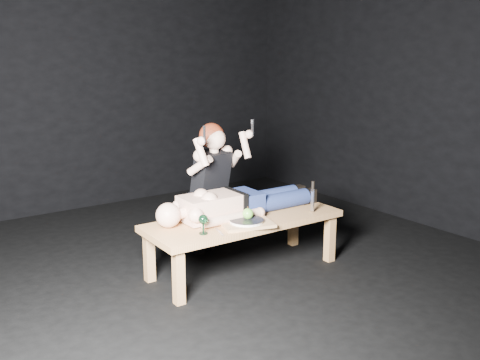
{
  "coord_description": "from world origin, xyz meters",
  "views": [
    {
      "loc": [
        -2.17,
        -3.45,
        1.77
      ],
      "look_at": [
        0.28,
        0.01,
        0.75
      ],
      "focal_mm": 41.14,
      "sensor_mm": 36.0,
      "label": 1
    }
  ],
  "objects_px": {
    "lying_man": "(241,199)",
    "carving_knife": "(313,197)",
    "table": "(244,244)",
    "serving_tray": "(246,224)",
    "goblet": "(203,224)",
    "kneeling_woman": "(206,187)"
  },
  "relations": [
    {
      "from": "serving_tray",
      "to": "carving_knife",
      "type": "distance_m",
      "value": 0.66
    },
    {
      "from": "lying_man",
      "to": "kneeling_woman",
      "type": "distance_m",
      "value": 0.43
    },
    {
      "from": "serving_tray",
      "to": "goblet",
      "type": "relative_size",
      "value": 2.63
    },
    {
      "from": "table",
      "to": "kneeling_woman",
      "type": "xyz_separation_m",
      "value": [
        -0.02,
        0.54,
        0.37
      ]
    },
    {
      "from": "table",
      "to": "goblet",
      "type": "height_order",
      "value": "goblet"
    },
    {
      "from": "lying_man",
      "to": "carving_knife",
      "type": "distance_m",
      "value": 0.59
    },
    {
      "from": "goblet",
      "to": "serving_tray",
      "type": "bearing_deg",
      "value": -2.29
    },
    {
      "from": "serving_tray",
      "to": "table",
      "type": "bearing_deg",
      "value": 60.89
    },
    {
      "from": "serving_tray",
      "to": "goblet",
      "type": "height_order",
      "value": "goblet"
    },
    {
      "from": "table",
      "to": "carving_knife",
      "type": "height_order",
      "value": "carving_knife"
    },
    {
      "from": "kneeling_woman",
      "to": "goblet",
      "type": "bearing_deg",
      "value": -131.04
    },
    {
      "from": "table",
      "to": "carving_knife",
      "type": "xyz_separation_m",
      "value": [
        0.55,
        -0.2,
        0.36
      ]
    },
    {
      "from": "lying_man",
      "to": "carving_knife",
      "type": "height_order",
      "value": "carving_knife"
    },
    {
      "from": "carving_knife",
      "to": "table",
      "type": "bearing_deg",
      "value": 160.68
    },
    {
      "from": "carving_knife",
      "to": "serving_tray",
      "type": "bearing_deg",
      "value": 177.73
    },
    {
      "from": "goblet",
      "to": "carving_knife",
      "type": "height_order",
      "value": "carving_knife"
    },
    {
      "from": "kneeling_woman",
      "to": "serving_tray",
      "type": "distance_m",
      "value": 0.72
    },
    {
      "from": "lying_man",
      "to": "goblet",
      "type": "distance_m",
      "value": 0.58
    },
    {
      "from": "goblet",
      "to": "carving_knife",
      "type": "xyz_separation_m",
      "value": [
        1.02,
        -0.05,
        0.06
      ]
    },
    {
      "from": "lying_man",
      "to": "serving_tray",
      "type": "xyz_separation_m",
      "value": [
        -0.14,
        -0.28,
        -0.11
      ]
    },
    {
      "from": "table",
      "to": "goblet",
      "type": "relative_size",
      "value": 10.88
    },
    {
      "from": "kneeling_woman",
      "to": "serving_tray",
      "type": "relative_size",
      "value": 3.08
    }
  ]
}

